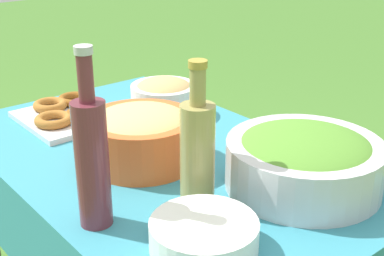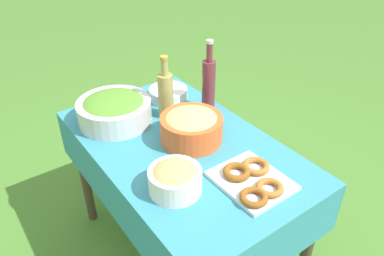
{
  "view_description": "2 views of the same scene",
  "coord_description": "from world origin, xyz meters",
  "views": [
    {
      "loc": [
        -1.01,
        0.72,
        1.32
      ],
      "look_at": [
        -0.04,
        -0.08,
        0.8
      ],
      "focal_mm": 50.0,
      "sensor_mm": 36.0,
      "label": 1
    },
    {
      "loc": [
        1.12,
        -0.75,
        1.7
      ],
      "look_at": [
        -0.03,
        0.08,
        0.77
      ],
      "focal_mm": 35.0,
      "sensor_mm": 36.0,
      "label": 2
    }
  ],
  "objects": [
    {
      "name": "salad_bowl",
      "position": [
        -0.34,
        -0.15,
        0.8
      ],
      "size": [
        0.35,
        0.35,
        0.13
      ],
      "color": "silver",
      "rests_on": "picnic_table"
    },
    {
      "name": "wine_bottle",
      "position": [
        -0.18,
        0.28,
        0.88
      ],
      "size": [
        0.07,
        0.07,
        0.36
      ],
      "color": "maroon",
      "rests_on": "picnic_table"
    },
    {
      "name": "pasta_bowl",
      "position": [
        0.0,
        0.05,
        0.81
      ],
      "size": [
        0.28,
        0.28,
        0.14
      ],
      "color": "#E05B28",
      "rests_on": "picnic_table"
    },
    {
      "name": "donut_platter",
      "position": [
        0.38,
        0.07,
        0.75
      ],
      "size": [
        0.3,
        0.27,
        0.04
      ],
      "color": "silver",
      "rests_on": "picnic_table"
    },
    {
      "name": "olive_oil_bottle",
      "position": [
        -0.24,
        0.07,
        0.86
      ],
      "size": [
        0.07,
        0.07,
        0.31
      ],
      "color": "#998E4C",
      "rests_on": "picnic_table"
    },
    {
      "name": "bread_bowl",
      "position": [
        0.23,
        -0.19,
        0.79
      ],
      "size": [
        0.2,
        0.2,
        0.11
      ],
      "color": "white",
      "rests_on": "picnic_table"
    },
    {
      "name": "picnic_table",
      "position": [
        0.0,
        0.0,
        0.62
      ],
      "size": [
        1.19,
        0.72,
        0.73
      ],
      "color": "teal",
      "rests_on": "ground_plane"
    },
    {
      "name": "plate_stack",
      "position": [
        -0.38,
        0.18,
        0.76
      ],
      "size": [
        0.2,
        0.2,
        0.06
      ],
      "color": "white",
      "rests_on": "picnic_table"
    }
  ]
}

